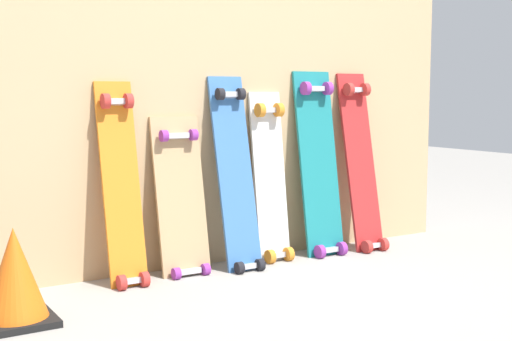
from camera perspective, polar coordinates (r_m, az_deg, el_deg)
The scene contains 9 objects.
ground_plane at distance 3.31m, azimuth -0.64°, elevation -7.48°, with size 12.00×12.00×0.00m, color #9E9991.
plywood_wall_panel at distance 3.28m, azimuth -1.29°, elevation 7.35°, with size 2.45×0.04×1.70m, color tan.
skateboard_orange at distance 2.92m, azimuth -11.04°, elevation -1.67°, with size 0.16×0.24×0.91m.
skateboard_natural at distance 3.05m, azimuth -6.21°, elevation -2.73°, with size 0.23×0.20×0.77m.
skateboard_blue at distance 3.13m, azimuth -1.66°, elevation -0.81°, with size 0.17×0.26×0.94m.
skateboard_white at distance 3.28m, azimuth 1.22°, elevation -1.03°, with size 0.17×0.18×0.87m.
skateboard_teal at distance 3.42m, azimuth 5.29°, elevation 0.09°, with size 0.22×0.22×0.97m.
skateboard_red at distance 3.56m, azimuth 8.74°, elevation 0.23°, with size 0.17×0.26×0.96m.
traffic_cone at distance 2.54m, azimuth -19.37°, elevation -8.33°, with size 0.25×0.25×0.34m.
Camera 1 is at (-1.65, -2.76, 0.80)m, focal length 48.26 mm.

